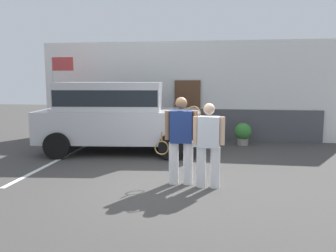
{
  "coord_description": "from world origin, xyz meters",
  "views": [
    {
      "loc": [
        1.03,
        -6.67,
        2.15
      ],
      "look_at": [
        -0.14,
        1.2,
        1.05
      ],
      "focal_mm": 36.55,
      "sensor_mm": 36.0,
      "label": 1
    }
  ],
  "objects": [
    {
      "name": "ground_plane",
      "position": [
        0.0,
        0.0,
        0.0
      ],
      "size": [
        40.0,
        40.0,
        0.0
      ],
      "primitive_type": "plane",
      "color": "#423F3D"
    },
    {
      "name": "parking_stripe_0",
      "position": [
        -3.19,
        1.5,
        0.0
      ],
      "size": [
        0.12,
        4.4,
        0.01
      ],
      "primitive_type": "cube",
      "color": "silver",
      "rests_on": "ground_plane"
    },
    {
      "name": "house_frontage",
      "position": [
        -0.0,
        5.49,
        1.62
      ],
      "size": [
        10.74,
        0.4,
        3.45
      ],
      "color": "white",
      "rests_on": "ground_plane"
    },
    {
      "name": "parked_suv",
      "position": [
        -1.93,
        2.96,
        1.15
      ],
      "size": [
        4.78,
        2.56,
        2.05
      ],
      "rotation": [
        0.0,
        0.0,
        0.11
      ],
      "color": "#B7B7BC",
      "rests_on": "ground_plane"
    },
    {
      "name": "tennis_player_man",
      "position": [
        0.29,
        0.13,
        0.92
      ],
      "size": [
        0.92,
        0.31,
        1.79
      ],
      "rotation": [
        0.0,
        0.0,
        3.21
      ],
      "color": "white",
      "rests_on": "ground_plane"
    },
    {
      "name": "tennis_player_woman",
      "position": [
        0.85,
        -0.0,
        0.88
      ],
      "size": [
        0.76,
        0.27,
        1.68
      ],
      "rotation": [
        0.0,
        0.0,
        3.11
      ],
      "color": "white",
      "rests_on": "ground_plane"
    },
    {
      "name": "potted_plant_by_porch",
      "position": [
        1.84,
        4.59,
        0.4
      ],
      "size": [
        0.55,
        0.55,
        0.72
      ],
      "color": "gray",
      "rests_on": "ground_plane"
    },
    {
      "name": "flag_pole",
      "position": [
        -4.43,
        4.42,
        2.03
      ],
      "size": [
        0.8,
        0.05,
        2.92
      ],
      "color": "silver",
      "rests_on": "ground_plane"
    }
  ]
}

